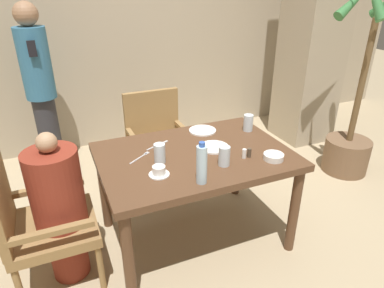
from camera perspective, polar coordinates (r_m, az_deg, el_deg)
The scene contains 21 objects.
ground_plane at distance 2.79m, azimuth 0.39°, elevation -15.01°, with size 16.00×16.00×0.00m, color tan.
wall_back at distance 4.07m, azimuth -11.68°, elevation 19.36°, with size 8.00×0.06×2.80m.
pillar_stone at distance 4.29m, azimuth 19.84°, elevation 18.06°, with size 0.57×0.57×2.70m.
dining_table at distance 2.42m, azimuth 0.43°, elevation -3.45°, with size 1.31×0.93×0.73m.
chair_left_side at distance 2.37m, azimuth -24.43°, elevation -11.56°, with size 0.53×0.53×0.89m.
diner_in_left_chair at distance 2.33m, azimuth -21.17°, elevation -9.83°, with size 0.32×0.32×1.05m.
chair_far_side at distance 3.22m, azimuth -5.76°, elevation 1.01°, with size 0.53×0.53×0.89m.
standing_host at distance 3.64m, azimuth -24.00°, elevation 8.75°, with size 0.28×0.32×1.66m.
potted_palm at distance 3.75m, azimuth 25.30°, elevation 3.45°, with size 0.54×0.54×2.01m.
plate_main_left at distance 2.45m, azimuth 3.68°, elevation -0.53°, with size 0.22×0.22×0.01m.
plate_main_right at distance 2.72m, azimuth 1.76°, elevation 2.27°, with size 0.22×0.22×0.01m.
teacup_with_saucer at distance 2.12m, azimuth -5.52°, elevation -4.55°, with size 0.13×0.13×0.06m.
bowl_small at distance 2.35m, azimuth 13.43°, elevation -2.07°, with size 0.14×0.14×0.04m.
water_bottle at distance 1.99m, azimuth 1.63°, elevation -3.37°, with size 0.06×0.06×0.26m.
glass_tall_near at distance 2.24m, azimuth -5.41°, elevation -1.55°, with size 0.08×0.08×0.13m.
glass_tall_mid at distance 2.21m, azimuth 5.40°, elevation -1.99°, with size 0.08×0.08×0.13m.
glass_tall_far at distance 2.75m, azimuth 9.35°, elevation 3.51°, with size 0.08×0.08×0.13m.
salt_shaker at distance 2.33m, azimuth 8.69°, elevation -1.59°, with size 0.03×0.03×0.07m.
pepper_shaker at distance 2.35m, azimuth 9.51°, elevation -1.44°, with size 0.03×0.03×0.06m.
fork_beside_plate at distance 2.35m, azimuth -8.43°, elevation -2.08°, with size 0.17×0.13×0.00m.
knife_beside_plate at distance 2.50m, azimuth -5.60°, elevation -0.13°, with size 0.19×0.10×0.00m.
Camera 1 is at (-0.85, -1.93, 1.83)m, focal length 32.00 mm.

